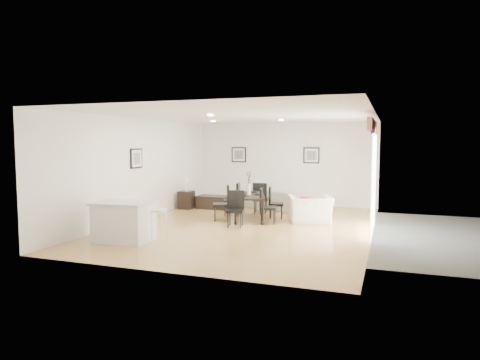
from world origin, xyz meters
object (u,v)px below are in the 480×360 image
(dining_chair_wfar, at_px, (235,197))
(bar_stool, at_px, (159,214))
(dining_table, at_px, (249,197))
(coffee_table, at_px, (214,202))
(dining_chair_head, at_px, (236,206))
(side_table, at_px, (186,200))
(armchair, at_px, (310,209))
(dining_chair_efar, at_px, (273,201))
(dining_chair_wnear, at_px, (224,201))
(dining_chair_enear, at_px, (265,204))
(dining_chair_foot, at_px, (260,196))
(sofa, at_px, (275,199))
(kitchen_island, at_px, (124,221))

(dining_chair_wfar, distance_m, bar_stool, 3.70)
(dining_table, bearing_deg, coffee_table, 119.48)
(dining_chair_head, height_order, side_table, dining_chair_head)
(armchair, distance_m, dining_table, 1.65)
(dining_chair_efar, relative_size, dining_chair_head, 0.98)
(dining_chair_efar, bearing_deg, dining_chair_wnear, 111.84)
(dining_chair_wnear, xyz_separation_m, dining_chair_enear, (1.14, -0.05, -0.02))
(dining_chair_efar, height_order, side_table, dining_chair_efar)
(dining_chair_foot, height_order, coffee_table, dining_chair_foot)
(dining_chair_wnear, bearing_deg, sofa, 138.83)
(dining_chair_wfar, height_order, dining_chair_foot, dining_chair_wfar)
(dining_chair_wfar, distance_m, coffee_table, 1.53)
(armchair, height_order, kitchen_island, kitchen_island)
(dining_chair_enear, height_order, dining_chair_foot, dining_chair_foot)
(dining_chair_wnear, relative_size, kitchen_island, 0.75)
(dining_chair_head, distance_m, kitchen_island, 2.81)
(dining_chair_enear, distance_m, dining_chair_head, 0.82)
(dining_chair_wfar, bearing_deg, dining_chair_wnear, -10.84)
(dining_chair_wnear, xyz_separation_m, dining_chair_efar, (1.14, 0.76, -0.04))
(dining_chair_head, xyz_separation_m, bar_stool, (-0.82, -2.27, 0.12))
(dining_table, relative_size, dining_chair_wfar, 1.91)
(dining_chair_enear, bearing_deg, side_table, 51.29)
(dining_chair_wnear, bearing_deg, armchair, 79.90)
(armchair, distance_m, coffee_table, 3.54)
(dining_chair_wnear, distance_m, side_table, 2.40)
(armchair, distance_m, dining_chair_foot, 1.86)
(side_table, distance_m, bar_stool, 4.69)
(dining_table, xyz_separation_m, kitchen_island, (-1.67, -3.27, -0.18))
(dining_chair_head, distance_m, bar_stool, 2.42)
(coffee_table, bearing_deg, dining_chair_enear, -39.73)
(sofa, bearing_deg, dining_chair_efar, 125.48)
(sofa, xyz_separation_m, dining_chair_wnear, (-0.79, -2.28, 0.22))
(dining_chair_wnear, relative_size, bar_stool, 1.31)
(dining_chair_enear, bearing_deg, sofa, -2.91)
(coffee_table, xyz_separation_m, side_table, (-0.79, -0.33, 0.08))
(sofa, relative_size, side_table, 3.79)
(dining_chair_wnear, distance_m, bar_stool, 2.91)
(side_table, bearing_deg, armchair, -14.20)
(dining_chair_wnear, distance_m, dining_chair_enear, 1.14)
(armchair, bearing_deg, dining_chair_efar, -35.39)
(dining_table, relative_size, dining_chair_efar, 2.06)
(dining_chair_foot, bearing_deg, dining_chair_enear, 101.76)
(bar_stool, bearing_deg, side_table, 109.90)
(dining_chair_wnear, height_order, dining_chair_foot, dining_chair_wnear)
(armchair, relative_size, bar_stool, 1.48)
(dining_table, distance_m, dining_chair_head, 1.01)
(sofa, height_order, dining_chair_wfar, dining_chair_wfar)
(dining_chair_foot, xyz_separation_m, bar_stool, (-0.85, -4.27, 0.11))
(dining_chair_efar, relative_size, side_table, 1.55)
(side_table, bearing_deg, sofa, 16.55)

